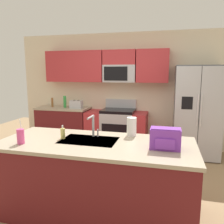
{
  "coord_description": "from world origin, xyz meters",
  "views": [
    {
      "loc": [
        0.97,
        -3.09,
        1.71
      ],
      "look_at": [
        0.04,
        0.6,
        1.05
      ],
      "focal_mm": 36.49,
      "sensor_mm": 36.0,
      "label": 1
    }
  ],
  "objects_px": {
    "toaster": "(76,104)",
    "bottle_green": "(65,102)",
    "refrigerator": "(197,112)",
    "pepper_mill": "(52,102)",
    "soap_dispenser": "(63,133)",
    "drink_cup_pink": "(21,136)",
    "paper_towel_roll": "(132,127)",
    "sink_faucet": "(93,124)",
    "backpack": "(165,138)",
    "range_oven": "(117,129)"
  },
  "relations": [
    {
      "from": "refrigerator",
      "to": "backpack",
      "type": "bearing_deg",
      "value": -103.66
    },
    {
      "from": "drink_cup_pink",
      "to": "backpack",
      "type": "relative_size",
      "value": 0.91
    },
    {
      "from": "soap_dispenser",
      "to": "paper_towel_roll",
      "type": "xyz_separation_m",
      "value": [
        0.81,
        0.34,
        0.05
      ]
    },
    {
      "from": "sink_faucet",
      "to": "drink_cup_pink",
      "type": "distance_m",
      "value": 0.86
    },
    {
      "from": "drink_cup_pink",
      "to": "paper_towel_roll",
      "type": "relative_size",
      "value": 1.22
    },
    {
      "from": "range_oven",
      "to": "paper_towel_roll",
      "type": "relative_size",
      "value": 5.67
    },
    {
      "from": "refrigerator",
      "to": "drink_cup_pink",
      "type": "xyz_separation_m",
      "value": [
        -2.2,
        -2.63,
        0.06
      ]
    },
    {
      "from": "range_oven",
      "to": "drink_cup_pink",
      "type": "distance_m",
      "value": 2.8
    },
    {
      "from": "refrigerator",
      "to": "pepper_mill",
      "type": "xyz_separation_m",
      "value": [
        -3.27,
        0.07,
        0.08
      ]
    },
    {
      "from": "pepper_mill",
      "to": "paper_towel_roll",
      "type": "distance_m",
      "value": 3.04
    },
    {
      "from": "toaster",
      "to": "sink_faucet",
      "type": "distance_m",
      "value": 2.47
    },
    {
      "from": "toaster",
      "to": "soap_dispenser",
      "type": "height_order",
      "value": "toaster"
    },
    {
      "from": "refrigerator",
      "to": "toaster",
      "type": "bearing_deg",
      "value": 179.58
    },
    {
      "from": "drink_cup_pink",
      "to": "range_oven",
      "type": "bearing_deg",
      "value": 79.2
    },
    {
      "from": "sink_faucet",
      "to": "soap_dispenser",
      "type": "height_order",
      "value": "sink_faucet"
    },
    {
      "from": "toaster",
      "to": "refrigerator",
      "type": "bearing_deg",
      "value": -0.42
    },
    {
      "from": "pepper_mill",
      "to": "backpack",
      "type": "height_order",
      "value": "backpack"
    },
    {
      "from": "range_oven",
      "to": "bottle_green",
      "type": "xyz_separation_m",
      "value": [
        -1.25,
        -0.01,
        0.59
      ]
    },
    {
      "from": "sink_faucet",
      "to": "soap_dispenser",
      "type": "bearing_deg",
      "value": -155.45
    },
    {
      "from": "toaster",
      "to": "soap_dispenser",
      "type": "relative_size",
      "value": 1.65
    },
    {
      "from": "range_oven",
      "to": "sink_faucet",
      "type": "height_order",
      "value": "sink_faucet"
    },
    {
      "from": "toaster",
      "to": "paper_towel_roll",
      "type": "height_order",
      "value": "paper_towel_roll"
    },
    {
      "from": "refrigerator",
      "to": "paper_towel_roll",
      "type": "distance_m",
      "value": 2.23
    },
    {
      "from": "paper_towel_roll",
      "to": "drink_cup_pink",
      "type": "bearing_deg",
      "value": -151.33
    },
    {
      "from": "refrigerator",
      "to": "soap_dispenser",
      "type": "bearing_deg",
      "value": -128.14
    },
    {
      "from": "bottle_green",
      "to": "backpack",
      "type": "bearing_deg",
      "value": -46.36
    },
    {
      "from": "refrigerator",
      "to": "backpack",
      "type": "xyz_separation_m",
      "value": [
        -0.58,
        -2.4,
        0.09
      ]
    },
    {
      "from": "refrigerator",
      "to": "sink_faucet",
      "type": "bearing_deg",
      "value": -124.36
    },
    {
      "from": "refrigerator",
      "to": "pepper_mill",
      "type": "relative_size",
      "value": 8.49
    },
    {
      "from": "soap_dispenser",
      "to": "range_oven",
      "type": "bearing_deg",
      "value": 86.68
    },
    {
      "from": "refrigerator",
      "to": "pepper_mill",
      "type": "distance_m",
      "value": 3.27
    },
    {
      "from": "drink_cup_pink",
      "to": "paper_towel_roll",
      "type": "height_order",
      "value": "drink_cup_pink"
    },
    {
      "from": "drink_cup_pink",
      "to": "soap_dispenser",
      "type": "bearing_deg",
      "value": 39.21
    },
    {
      "from": "toaster",
      "to": "bottle_green",
      "type": "height_order",
      "value": "bottle_green"
    },
    {
      "from": "pepper_mill",
      "to": "paper_towel_roll",
      "type": "bearing_deg",
      "value": -42.35
    },
    {
      "from": "sink_faucet",
      "to": "backpack",
      "type": "height_order",
      "value": "sink_faucet"
    },
    {
      "from": "toaster",
      "to": "backpack",
      "type": "relative_size",
      "value": 0.87
    },
    {
      "from": "range_oven",
      "to": "paper_towel_roll",
      "type": "xyz_separation_m",
      "value": [
        0.67,
        -2.05,
        0.58
      ]
    },
    {
      "from": "soap_dispenser",
      "to": "pepper_mill",
      "type": "bearing_deg",
      "value": 121.13
    },
    {
      "from": "sink_faucet",
      "to": "drink_cup_pink",
      "type": "xyz_separation_m",
      "value": [
        -0.72,
        -0.46,
        -0.08
      ]
    },
    {
      "from": "toaster",
      "to": "soap_dispenser",
      "type": "xyz_separation_m",
      "value": [
        0.81,
        -2.34,
        -0.02
      ]
    },
    {
      "from": "toaster",
      "to": "paper_towel_roll",
      "type": "relative_size",
      "value": 1.17
    },
    {
      "from": "sink_faucet",
      "to": "bottle_green",
      "type": "bearing_deg",
      "value": 123.12
    },
    {
      "from": "bottle_green",
      "to": "paper_towel_roll",
      "type": "height_order",
      "value": "bottle_green"
    },
    {
      "from": "sink_faucet",
      "to": "range_oven",
      "type": "bearing_deg",
      "value": 95.2
    },
    {
      "from": "toaster",
      "to": "bottle_green",
      "type": "bearing_deg",
      "value": 171.34
    },
    {
      "from": "drink_cup_pink",
      "to": "sink_faucet",
      "type": "bearing_deg",
      "value": 32.82
    },
    {
      "from": "bottle_green",
      "to": "soap_dispenser",
      "type": "height_order",
      "value": "bottle_green"
    },
    {
      "from": "bottle_green",
      "to": "pepper_mill",
      "type": "bearing_deg",
      "value": 179.43
    },
    {
      "from": "refrigerator",
      "to": "sink_faucet",
      "type": "relative_size",
      "value": 6.56
    }
  ]
}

